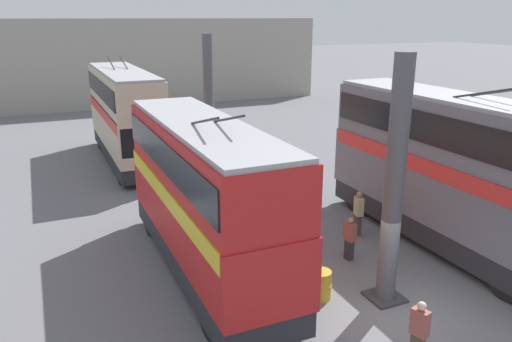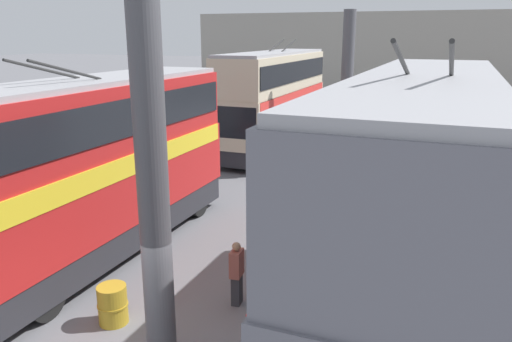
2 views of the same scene
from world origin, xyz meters
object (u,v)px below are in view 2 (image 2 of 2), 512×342
bus_left_far (418,202)px  bus_right_near (99,157)px  oil_drum (113,304)px  person_aisle_midway (237,272)px  bus_right_far (274,95)px  person_by_left_row (316,251)px

bus_left_far → bus_right_near: size_ratio=1.06×
bus_left_far → oil_drum: 6.72m
bus_right_near → person_aisle_midway: bus_right_near is taller
bus_right_near → bus_right_far: bus_right_far is taller
person_by_left_row → oil_drum: bearing=54.1°
bus_right_near → person_by_left_row: size_ratio=5.74×
bus_right_near → oil_drum: 4.57m
bus_left_far → bus_right_near: bearing=79.9°
bus_right_far → oil_drum: bearing=-171.6°
person_aisle_midway → person_by_left_row: bearing=41.1°
person_by_left_row → oil_drum: size_ratio=2.00×
bus_left_far → person_aisle_midway: bus_left_far is taller
person_aisle_midway → person_by_left_row: person_by_left_row is taller
bus_left_far → person_by_left_row: size_ratio=6.10×
bus_right_far → bus_right_near: bearing=180.0°
bus_right_near → bus_left_far: bearing=-100.1°
person_aisle_midway → bus_right_near: bearing=158.8°
person_aisle_midway → person_by_left_row: size_ratio=0.88×
bus_right_near → person_aisle_midway: 5.26m
bus_left_far → oil_drum: bearing=103.7°
person_by_left_row → oil_drum: (-3.30, 3.62, -0.49)m
bus_right_near → bus_right_far: (14.10, 0.00, 0.13)m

